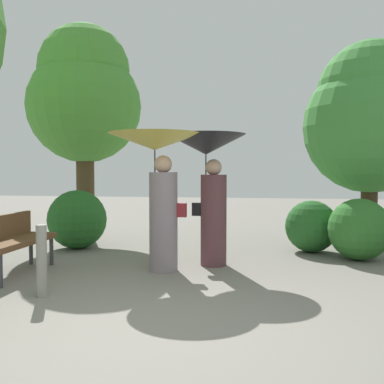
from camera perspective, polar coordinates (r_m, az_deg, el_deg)
name	(u,v)px	position (r m, az deg, el deg)	size (l,w,h in m)	color
ground_plane	(141,330)	(4.18, -6.64, -17.50)	(40.00, 40.00, 0.00)	slate
person_left	(158,170)	(6.31, -4.47, 2.89)	(1.35, 1.35, 1.99)	gray
person_right	(208,169)	(6.66, 2.17, 2.98)	(1.22, 1.22, 2.01)	#563338
park_bench	(11,238)	(6.61, -22.56, -5.61)	(0.50, 1.50, 0.83)	#38383D
tree_near_left	(84,95)	(9.60, -13.91, 12.17)	(2.36, 2.36, 4.50)	#4C3823
tree_near_right	(371,116)	(8.93, 22.35, 9.14)	(2.48, 2.48, 3.88)	#42301E
bush_path_right	(311,226)	(8.08, 15.36, -4.35)	(0.93, 0.93, 0.93)	#235B23
bush_behind_bench	(359,229)	(7.60, 21.05, -4.58)	(1.00, 1.00, 1.00)	#2D6B28
bush_far_side	(77,219)	(8.43, -14.79, -3.48)	(1.10, 1.10, 1.10)	#235B23
path_marker_post	(42,261)	(5.35, -19.07, -8.51)	(0.12, 0.12, 0.83)	gray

